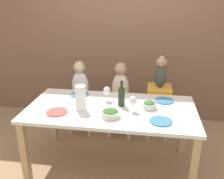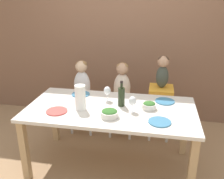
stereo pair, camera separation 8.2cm
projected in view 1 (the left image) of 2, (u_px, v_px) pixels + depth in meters
The scene contains 19 objects.
ground_plane at pixel (111, 164), 2.91m from camera, with size 14.00×14.00×0.00m, color #9E7A56.
wall_back at pixel (125, 31), 3.67m from camera, with size 10.00×0.06×2.70m.
dining_table at pixel (111, 115), 2.68m from camera, with size 1.78×0.91×0.73m.
chair_far_left at pixel (81, 105), 3.51m from camera, with size 0.36×0.38×0.48m.
chair_far_center at pixel (120, 108), 3.43m from camera, with size 0.36×0.38×0.48m.
chair_right_highchair at pixel (159, 99), 3.30m from camera, with size 0.31×0.33×0.73m.
person_child_left at pixel (80, 80), 3.38m from camera, with size 0.23×0.17×0.56m.
person_child_center at pixel (120, 82), 3.30m from camera, with size 0.23×0.17×0.56m.
person_baby_right at pixel (161, 69), 3.16m from camera, with size 0.16×0.15×0.42m.
wine_bottle at pixel (121, 96), 2.66m from camera, with size 0.07×0.07×0.28m.
paper_towel_roll at pixel (81, 98), 2.55m from camera, with size 0.11×0.11×0.26m.
wine_glass_near at pixel (133, 101), 2.52m from camera, with size 0.08×0.08×0.17m.
wine_glass_far at pixel (107, 91), 2.78m from camera, with size 0.08×0.08×0.17m.
salad_bowl_large at pixel (110, 113), 2.43m from camera, with size 0.18×0.18×0.08m.
salad_bowl_small at pixel (149, 105), 2.62m from camera, with size 0.15×0.15×0.08m.
dinner_plate_front_left at pixel (57, 112), 2.54m from camera, with size 0.21×0.21×0.01m.
dinner_plate_back_left at pixel (80, 95), 2.98m from camera, with size 0.21×0.21×0.01m.
dinner_plate_back_right at pixel (164, 101), 2.81m from camera, with size 0.21×0.21×0.01m.
dinner_plate_front_right at pixel (161, 121), 2.35m from camera, with size 0.21×0.21×0.01m.
Camera 1 is at (0.38, -2.38, 1.86)m, focal length 40.00 mm.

